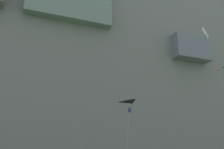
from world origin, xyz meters
TOP-DOWN VIEW (x-y plane):
  - cliff_face at (-0.01, 54.81)m, footprint 180.00×25.65m
  - kite_diamond_mid_right at (18.60, 26.17)m, footprint 1.98×6.46m
  - kite_delta_low_right at (2.12, 19.09)m, footprint 3.03×3.26m

SIDE VIEW (x-z plane):
  - kite_delta_low_right at x=2.12m, z-range 3.76..11.70m
  - kite_diamond_mid_right at x=18.60m, z-range 10.16..33.87m
  - cliff_face at x=-0.01m, z-range 0.03..56.32m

